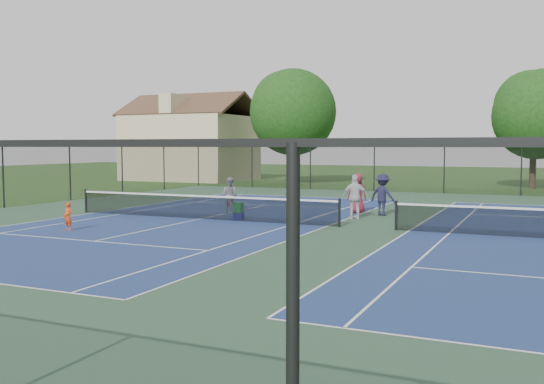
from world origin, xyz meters
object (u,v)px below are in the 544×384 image
at_px(bystander_c, 357,193).
at_px(child_player, 68,216).
at_px(instructor, 230,195).
at_px(ball_crate, 239,216).
at_px(tree_back_c, 535,110).
at_px(bystander_b, 383,195).
at_px(clapboard_house, 191,145).
at_px(ball_hopper, 239,207).
at_px(bystander_a, 355,197).
at_px(tree_back_a, 290,108).

bearing_deg(bystander_c, child_player, 21.77).
xyz_separation_m(instructor, ball_crate, (1.48, -2.00, -0.65)).
relative_size(tree_back_c, bystander_b, 4.69).
bearing_deg(instructor, ball_crate, 135.31).
xyz_separation_m(clapboard_house, ball_hopper, (17.57, -24.60, -2.58)).
bearing_deg(bystander_b, instructor, 33.42).
bearing_deg(tree_back_c, ball_crate, -112.98).
bearing_deg(ball_crate, child_player, -127.64).
bearing_deg(bystander_a, tree_back_c, -128.55).
bearing_deg(tree_back_a, child_player, -83.05).
relative_size(tree_back_c, bystander_c, 4.72).
distance_m(clapboard_house, ball_crate, 30.37).
height_order(instructor, bystander_b, bystander_b).
relative_size(tree_back_a, bystander_c, 5.14).
xyz_separation_m(child_player, instructor, (2.57, 7.25, 0.30)).
bearing_deg(clapboard_house, bystander_b, -42.64).
xyz_separation_m(child_player, ball_hopper, (4.05, 5.25, 0.01)).
bearing_deg(bystander_a, ball_hopper, 5.24).
distance_m(clapboard_house, child_player, 32.87).
distance_m(child_player, ball_crate, 6.64).
distance_m(bystander_b, ball_crate, 6.32).
height_order(tree_back_a, clapboard_house, tree_back_a).
bearing_deg(bystander_b, clapboard_house, -25.69).
relative_size(instructor, bystander_a, 0.88).
xyz_separation_m(instructor, bystander_c, (5.14, 2.38, 0.09)).
xyz_separation_m(tree_back_a, bystander_a, (11.76, -21.35, -5.13)).
xyz_separation_m(tree_back_a, bystander_c, (11.23, -19.22, -5.15)).
bearing_deg(bystander_a, clapboard_house, -68.72).
bearing_deg(child_player, tree_back_a, 109.01).
height_order(child_player, bystander_a, bystander_a).
relative_size(ball_crate, ball_hopper, 0.94).
distance_m(bystander_a, bystander_b, 1.80).
relative_size(tree_back_a, child_player, 8.99).
height_order(clapboard_house, ball_hopper, clapboard_house).
bearing_deg(tree_back_a, instructor, -74.25).
bearing_deg(ball_crate, instructor, 126.41).
distance_m(bystander_a, ball_hopper, 4.78).
relative_size(bystander_b, ball_hopper, 4.31).
xyz_separation_m(bystander_a, ball_crate, (-4.19, -2.25, -0.76)).
distance_m(instructor, ball_hopper, 2.50).
xyz_separation_m(tree_back_a, ball_crate, (7.57, -23.60, -5.88)).
relative_size(instructor, bystander_c, 0.90).
relative_size(tree_back_c, instructor, 5.22).
relative_size(clapboard_house, instructor, 6.71).
bearing_deg(tree_back_a, bystander_c, -59.71).
distance_m(child_player, ball_hopper, 6.63).
xyz_separation_m(clapboard_house, ball_crate, (17.57, -24.60, -2.94)).
xyz_separation_m(tree_back_a, clapboard_house, (-10.00, 1.00, -2.95)).
distance_m(tree_back_a, child_player, 29.58).
height_order(bystander_c, ball_hopper, bystander_c).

